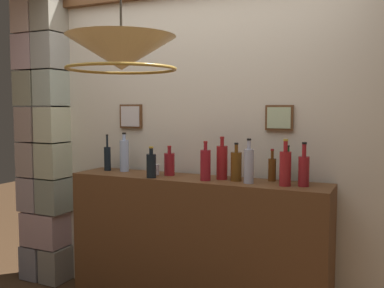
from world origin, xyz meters
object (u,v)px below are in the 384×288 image
at_px(liquor_bottle_bourbon, 236,166).
at_px(glass_tumbler_rocks, 155,170).
at_px(liquor_bottle_rye, 124,155).
at_px(liquor_bottle_gin, 285,168).
at_px(liquor_bottle_mezcal, 272,169).
at_px(liquor_bottle_vodka, 304,170).
at_px(liquor_bottle_amaro, 205,165).
at_px(pendant_lamp, 121,55).
at_px(liquor_bottle_vermouth, 249,165).
at_px(liquor_bottle_scotch, 151,165).
at_px(liquor_bottle_sherry, 107,158).
at_px(liquor_bottle_tequila, 169,164).
at_px(liquor_bottle_brandy, 222,162).
at_px(liquor_bottle_port, 287,167).

relative_size(liquor_bottle_bourbon, glass_tumbler_rocks, 3.35).
distance_m(liquor_bottle_rye, liquor_bottle_bourbon, 0.96).
xyz_separation_m(liquor_bottle_rye, liquor_bottle_gin, (1.31, -0.10, -0.01)).
bearing_deg(liquor_bottle_mezcal, liquor_bottle_vodka, -24.80).
height_order(liquor_bottle_amaro, pendant_lamp, pendant_lamp).
xyz_separation_m(liquor_bottle_gin, glass_tumbler_rocks, (-1.00, 0.05, -0.08)).
bearing_deg(liquor_bottle_bourbon, liquor_bottle_amaro, -160.07).
height_order(liquor_bottle_mezcal, liquor_bottle_bourbon, liquor_bottle_bourbon).
bearing_deg(liquor_bottle_vermouth, liquor_bottle_mezcal, 51.41).
bearing_deg(liquor_bottle_mezcal, glass_tumbler_rocks, -173.85).
bearing_deg(liquor_bottle_rye, liquor_bottle_bourbon, -3.45).
xyz_separation_m(liquor_bottle_scotch, liquor_bottle_bourbon, (0.60, 0.13, 0.01)).
bearing_deg(liquor_bottle_scotch, liquor_bottle_vodka, 6.39).
distance_m(liquor_bottle_sherry, liquor_bottle_vermouth, 1.22).
xyz_separation_m(liquor_bottle_bourbon, liquor_bottle_vermouth, (0.11, -0.05, 0.02)).
bearing_deg(pendant_lamp, liquor_bottle_mezcal, 64.31).
bearing_deg(liquor_bottle_vermouth, liquor_bottle_scotch, -173.77).
xyz_separation_m(liquor_bottle_bourbon, pendant_lamp, (-0.28, -0.96, 0.67)).
relative_size(liquor_bottle_amaro, liquor_bottle_tequila, 1.24).
bearing_deg(liquor_bottle_tequila, pendant_lamp, -75.56).
height_order(liquor_bottle_gin, glass_tumbler_rocks, liquor_bottle_gin).
xyz_separation_m(liquor_bottle_rye, liquor_bottle_vermouth, (1.06, -0.11, -0.01)).
relative_size(liquor_bottle_scotch, liquor_bottle_brandy, 0.75).
distance_m(liquor_bottle_gin, glass_tumbler_rocks, 1.01).
bearing_deg(liquor_bottle_amaro, liquor_bottle_vodka, 5.56).
bearing_deg(glass_tumbler_rocks, liquor_bottle_amaro, -9.87).
distance_m(liquor_bottle_bourbon, liquor_bottle_vermouth, 0.12).
xyz_separation_m(liquor_bottle_vodka, liquor_bottle_sherry, (-1.57, 0.05, -0.00)).
xyz_separation_m(liquor_bottle_scotch, glass_tumbler_rocks, (-0.05, 0.13, -0.05)).
bearing_deg(liquor_bottle_vodka, liquor_bottle_sherry, 178.27).
xyz_separation_m(liquor_bottle_bourbon, glass_tumbler_rocks, (-0.65, 0.01, -0.07)).
relative_size(liquor_bottle_gin, liquor_bottle_bourbon, 1.14).
relative_size(liquor_bottle_mezcal, liquor_bottle_tequila, 1.01).
height_order(liquor_bottle_vodka, pendant_lamp, pendant_lamp).
relative_size(liquor_bottle_vodka, glass_tumbler_rocks, 3.60).
height_order(liquor_bottle_port, liquor_bottle_scotch, liquor_bottle_port).
bearing_deg(liquor_bottle_scotch, liquor_bottle_gin, 5.09).
bearing_deg(liquor_bottle_scotch, liquor_bottle_bourbon, 11.92).
height_order(liquor_bottle_scotch, liquor_bottle_brandy, liquor_bottle_brandy).
distance_m(liquor_bottle_scotch, liquor_bottle_rye, 0.40).
xyz_separation_m(liquor_bottle_scotch, liquor_bottle_mezcal, (0.83, 0.23, -0.01)).
distance_m(liquor_bottle_mezcal, liquor_bottle_vermouth, 0.20).
bearing_deg(liquor_bottle_rye, liquor_bottle_scotch, -27.43).
relative_size(liquor_bottle_brandy, pendant_lamp, 0.54).
xyz_separation_m(liquor_bottle_gin, liquor_bottle_tequila, (-0.89, 0.07, -0.03)).
bearing_deg(glass_tumbler_rocks, liquor_bottle_port, 7.31).
xyz_separation_m(liquor_bottle_tequila, liquor_bottle_bourbon, (0.54, -0.03, 0.02)).
bearing_deg(liquor_bottle_bourbon, liquor_bottle_rye, 176.55).
distance_m(liquor_bottle_amaro, liquor_bottle_bourbon, 0.21).
xyz_separation_m(liquor_bottle_brandy, glass_tumbler_rocks, (-0.54, -0.02, -0.08)).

